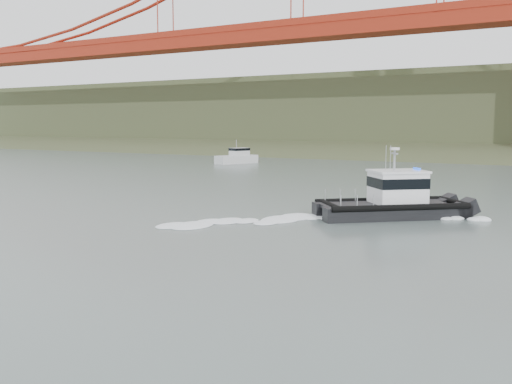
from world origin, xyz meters
TOP-DOWN VIEW (x-y plane):
  - ground at (0.00, 0.00)m, footprint 400.00×400.00m
  - headlands at (0.00, 125.50)m, footprint 500.00×105.36m
  - patrol_boat at (5.68, 16.70)m, footprint 9.57×8.93m
  - motorboat at (-30.27, 55.07)m, footprint 4.48×7.23m

SIDE VIEW (x-z plane):
  - ground at x=0.00m, z-range 0.00..0.00m
  - motorboat at x=-30.27m, z-range -0.95..2.83m
  - patrol_boat at x=5.68m, z-range -1.17..3.50m
  - headlands at x=0.00m, z-range -6.52..20.61m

